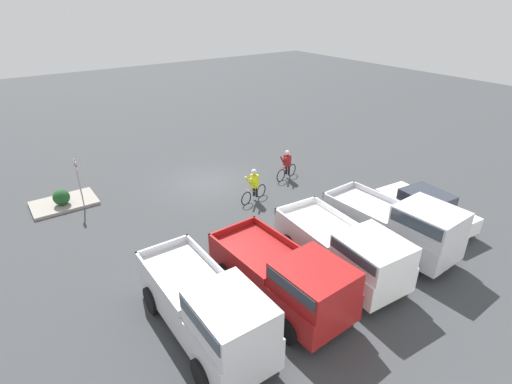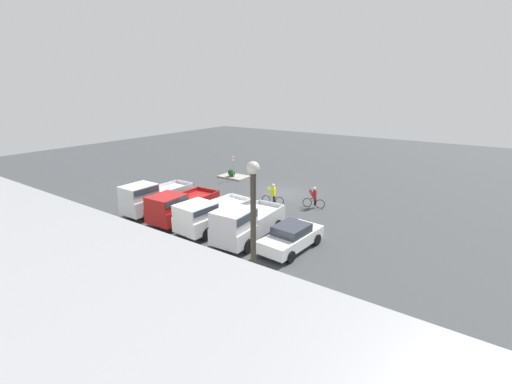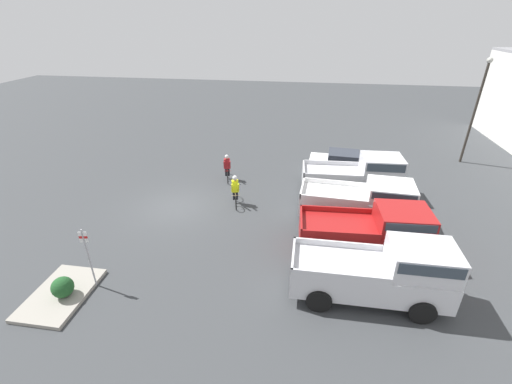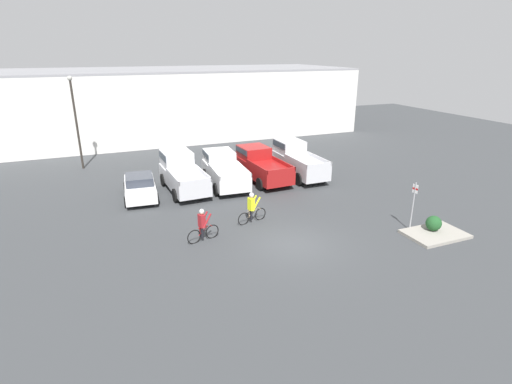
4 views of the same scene
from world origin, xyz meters
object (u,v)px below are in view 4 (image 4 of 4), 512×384
object	(u,v)px
pickup_truck_0	(181,172)
cyclist_1	(203,225)
pickup_truck_1	(223,169)
lamppost	(75,116)
pickup_truck_2	(260,164)
pickup_truck_3	(296,159)
fire_lane_sign	(413,202)
shrub	(434,223)
cyclist_0	(252,207)
sedan_0	(140,187)

from	to	relation	value
pickup_truck_0	cyclist_1	world-z (taller)	pickup_truck_0
pickup_truck_1	lamppost	xyz separation A→B (m)	(-8.95, 7.86, 2.97)
pickup_truck_2	pickup_truck_3	size ratio (longest dim) A/B	0.98
pickup_truck_3	lamppost	bearing A→B (deg)	151.43
pickup_truck_0	cyclist_1	distance (m)	7.99
pickup_truck_2	fire_lane_sign	xyz separation A→B (m)	(3.80, -10.72, 0.42)
pickup_truck_2	pickup_truck_0	bearing A→B (deg)	179.04
shrub	fire_lane_sign	bearing A→B (deg)	138.06
pickup_truck_0	lamppost	distance (m)	10.27
cyclist_0	pickup_truck_0	bearing A→B (deg)	108.29
pickup_truck_1	pickup_truck_0	bearing A→B (deg)	177.69
pickup_truck_0	sedan_0	bearing A→B (deg)	-165.48
sedan_0	pickup_truck_3	world-z (taller)	pickup_truck_3
pickup_truck_0	fire_lane_sign	xyz separation A→B (m)	(9.40, -10.81, 0.34)
pickup_truck_2	shrub	world-z (taller)	pickup_truck_2
pickup_truck_3	shrub	xyz separation A→B (m)	(1.78, -11.37, -0.70)
shrub	pickup_truck_1	bearing A→B (deg)	122.76
sedan_0	pickup_truck_1	bearing A→B (deg)	6.13
shrub	cyclist_1	bearing A→B (deg)	161.88
lamppost	pickup_truck_0	bearing A→B (deg)	-51.78
pickup_truck_1	lamppost	size ratio (longest dim) A/B	0.79
pickup_truck_1	pickup_truck_3	world-z (taller)	pickup_truck_3
sedan_0	pickup_truck_1	world-z (taller)	pickup_truck_1
pickup_truck_1	cyclist_0	world-z (taller)	pickup_truck_1
pickup_truck_3	lamppost	xyz separation A→B (m)	(-14.52, 7.91, 2.84)
pickup_truck_3	fire_lane_sign	bearing A→B (deg)	-84.77
pickup_truck_0	shrub	bearing A→B (deg)	-48.50
pickup_truck_3	pickup_truck_2	bearing A→B (deg)	178.63
pickup_truck_2	lamppost	size ratio (longest dim) A/B	0.78
cyclist_0	sedan_0	bearing A→B (deg)	129.54
fire_lane_sign	shrub	distance (m)	1.48
pickup_truck_3	cyclist_1	world-z (taller)	pickup_truck_3
sedan_0	pickup_truck_0	bearing A→B (deg)	14.52
pickup_truck_0	pickup_truck_1	bearing A→B (deg)	-2.31
lamppost	shrub	xyz separation A→B (m)	(16.30, -19.28, -3.54)
sedan_0	fire_lane_sign	distance (m)	15.83
cyclist_0	cyclist_1	size ratio (longest dim) A/B	1.05
sedan_0	pickup_truck_2	world-z (taller)	pickup_truck_2
shrub	cyclist_0	bearing A→B (deg)	149.28
sedan_0	pickup_truck_0	world-z (taller)	pickup_truck_0
sedan_0	pickup_truck_2	bearing A→B (deg)	4.27
pickup_truck_0	cyclist_1	size ratio (longest dim) A/B	3.27
cyclist_0	cyclist_1	bearing A→B (deg)	-159.17
pickup_truck_3	cyclist_1	bearing A→B (deg)	-139.67
fire_lane_sign	shrub	bearing A→B (deg)	-41.94
pickup_truck_0	pickup_truck_2	size ratio (longest dim) A/B	1.02
pickup_truck_1	pickup_truck_3	size ratio (longest dim) A/B	1.00
pickup_truck_2	shrub	xyz separation A→B (m)	(4.60, -11.44, -0.59)
pickup_truck_1	fire_lane_sign	world-z (taller)	fire_lane_sign
pickup_truck_2	pickup_truck_1	bearing A→B (deg)	-179.56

